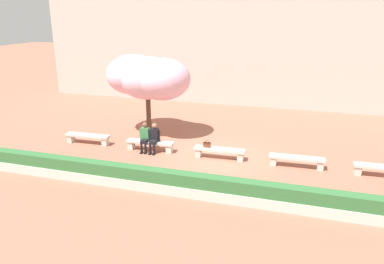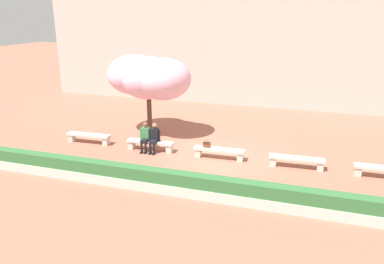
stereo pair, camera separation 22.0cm
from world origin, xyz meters
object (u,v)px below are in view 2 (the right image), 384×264
(stone_bench_west_end, at_px, (89,137))
(stone_bench_near_west, at_px, (150,144))
(person_seated_left, at_px, (145,136))
(cherry_tree_main, at_px, (148,77))
(stone_bench_east_end, at_px, (384,170))
(stone_bench_near_east, at_px, (297,160))
(person_seated_right, at_px, (154,137))
(handbag, at_px, (207,145))
(stone_bench_center, at_px, (219,152))

(stone_bench_west_end, distance_m, stone_bench_near_west, 3.18)
(person_seated_left, distance_m, cherry_tree_main, 3.24)
(stone_bench_east_end, xyz_separation_m, cherry_tree_main, (-10.52, 2.18, 2.61))
(stone_bench_near_west, distance_m, stone_bench_near_east, 6.36)
(person_seated_right, xyz_separation_m, cherry_tree_main, (-1.21, 2.24, 2.22))
(stone_bench_east_end, bearing_deg, handbag, -179.85)
(person_seated_left, distance_m, person_seated_right, 0.45)
(stone_bench_center, bearing_deg, stone_bench_near_east, 0.00)
(person_seated_left, height_order, person_seated_right, same)
(stone_bench_west_end, relative_size, cherry_tree_main, 0.50)
(stone_bench_near_west, height_order, person_seated_left, person_seated_left)
(stone_bench_west_end, distance_m, handbag, 5.83)
(person_seated_right, relative_size, cherry_tree_main, 0.30)
(stone_bench_near_west, bearing_deg, stone_bench_center, 0.00)
(stone_bench_center, bearing_deg, stone_bench_near_west, 180.00)
(stone_bench_near_west, xyz_separation_m, cherry_tree_main, (-0.98, 2.18, 2.61))
(stone_bench_near_east, relative_size, stone_bench_east_end, 1.00)
(person_seated_right, bearing_deg, handbag, 0.85)
(cherry_tree_main, bearing_deg, person_seated_left, -71.20)
(stone_bench_west_end, height_order, cherry_tree_main, cherry_tree_main)
(stone_bench_near_east, bearing_deg, person_seated_left, -179.54)
(stone_bench_west_end, bearing_deg, stone_bench_near_east, 0.00)
(stone_bench_near_east, height_order, person_seated_right, person_seated_right)
(stone_bench_near_west, xyz_separation_m, stone_bench_near_east, (6.36, 0.00, 0.00))
(stone_bench_near_west, xyz_separation_m, stone_bench_center, (3.18, 0.00, 0.00))
(stone_bench_near_east, xyz_separation_m, handbag, (-3.72, -0.02, 0.27))
(stone_bench_near_east, height_order, handbag, handbag)
(person_seated_left, bearing_deg, stone_bench_near_west, 13.64)
(person_seated_left, bearing_deg, handbag, 0.70)
(stone_bench_near_west, distance_m, stone_bench_center, 3.18)
(stone_bench_near_east, bearing_deg, handbag, -179.73)
(person_seated_left, bearing_deg, stone_bench_center, 0.88)
(person_seated_right, bearing_deg, stone_bench_center, 1.04)
(stone_bench_near_east, bearing_deg, stone_bench_west_end, 180.00)
(handbag, bearing_deg, cherry_tree_main, 148.72)
(person_seated_right, xyz_separation_m, handbag, (2.41, 0.04, -0.12))
(stone_bench_west_end, height_order, person_seated_left, person_seated_left)
(stone_bench_near_east, bearing_deg, stone_bench_east_end, 0.00)
(stone_bench_near_east, bearing_deg, cherry_tree_main, 163.45)
(stone_bench_east_end, bearing_deg, person_seated_right, -179.67)
(stone_bench_west_end, relative_size, person_seated_right, 1.68)
(stone_bench_near_east, distance_m, cherry_tree_main, 8.09)
(stone_bench_west_end, relative_size, stone_bench_east_end, 1.00)
(stone_bench_east_end, bearing_deg, stone_bench_near_east, 180.00)
(person_seated_left, relative_size, person_seated_right, 1.00)
(stone_bench_west_end, distance_m, person_seated_left, 2.99)
(stone_bench_center, distance_m, stone_bench_near_east, 3.18)
(stone_bench_west_end, relative_size, person_seated_left, 1.68)
(stone_bench_west_end, distance_m, cherry_tree_main, 4.05)
(stone_bench_west_end, bearing_deg, stone_bench_center, 0.00)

